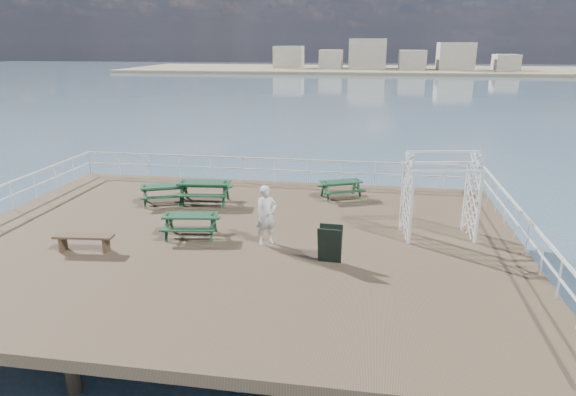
% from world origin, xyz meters
% --- Properties ---
extents(ground, '(18.00, 14.00, 0.30)m').
position_xyz_m(ground, '(0.00, 0.00, -0.15)').
color(ground, brown).
rests_on(ground, ground).
extents(sea_backdrop, '(300.00, 300.00, 9.20)m').
position_xyz_m(sea_backdrop, '(12.54, 134.07, -0.51)').
color(sea_backdrop, '#476477').
rests_on(sea_backdrop, ground).
extents(railing, '(17.77, 13.76, 1.10)m').
position_xyz_m(railing, '(-0.07, 2.57, 0.87)').
color(railing, silver).
rests_on(railing, ground).
extents(picnic_table_a, '(2.09, 1.91, 0.82)m').
position_xyz_m(picnic_table_a, '(-3.60, 3.04, 0.53)').
color(picnic_table_a, '#12331D').
rests_on(picnic_table_a, ground).
extents(picnic_table_b, '(2.12, 1.77, 0.96)m').
position_xyz_m(picnic_table_b, '(-2.07, 3.35, 0.61)').
color(picnic_table_b, '#12331D').
rests_on(picnic_table_b, ground).
extents(picnic_table_c, '(2.01, 1.85, 0.79)m').
position_xyz_m(picnic_table_c, '(3.10, 4.89, 0.50)').
color(picnic_table_c, '#12331D').
rests_on(picnic_table_c, ground).
extents(picnic_table_d, '(1.90, 1.62, 0.83)m').
position_xyz_m(picnic_table_d, '(-1.37, -0.15, 0.53)').
color(picnic_table_d, '#12331D').
rests_on(picnic_table_d, ground).
extents(flat_bench_near, '(1.80, 0.60, 0.51)m').
position_xyz_m(flat_bench_near, '(-4.10, -1.84, 0.38)').
color(flat_bench_near, brown).
rests_on(flat_bench_near, ground).
extents(trellis_arbor, '(2.44, 1.60, 2.81)m').
position_xyz_m(trellis_arbor, '(6.42, 1.12, 1.25)').
color(trellis_arbor, silver).
rests_on(trellis_arbor, ground).
extents(sandwich_board, '(0.69, 0.53, 1.09)m').
position_xyz_m(sandwich_board, '(3.19, -1.43, 0.53)').
color(sandwich_board, black).
rests_on(sandwich_board, ground).
extents(person, '(0.81, 0.74, 1.85)m').
position_xyz_m(person, '(1.14, -0.36, 0.93)').
color(person, silver).
rests_on(person, ground).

